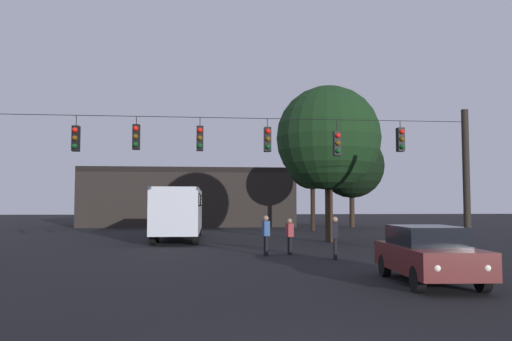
{
  "coord_description": "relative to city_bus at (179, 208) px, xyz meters",
  "views": [
    {
      "loc": [
        -1.51,
        -6.4,
        2.1
      ],
      "look_at": [
        0.49,
        12.83,
        3.35
      ],
      "focal_mm": 37.06,
      "sensor_mm": 36.0,
      "label": 1
    }
  ],
  "objects": [
    {
      "name": "ground_plane",
      "position": [
        2.8,
        -1.19,
        -1.87
      ],
      "size": [
        168.0,
        168.0,
        0.0
      ],
      "primitive_type": "plane",
      "color": "black",
      "rests_on": "ground"
    },
    {
      "name": "overhead_signal_span",
      "position": [
        2.77,
        -11.95,
        1.77
      ],
      "size": [
        18.44,
        0.44,
        5.93
      ],
      "color": "black",
      "rests_on": "ground"
    },
    {
      "name": "city_bus",
      "position": [
        0.0,
        0.0,
        0.0
      ],
      "size": [
        2.72,
        11.04,
        3.0
      ],
      "color": "#B7BCC6",
      "rests_on": "ground"
    },
    {
      "name": "car_near_right",
      "position": [
        7.34,
        -18.44,
        -1.07
      ],
      "size": [
        2.1,
        4.43,
        1.52
      ],
      "color": "#511919",
      "rests_on": "ground"
    },
    {
      "name": "pedestrian_crossing_left",
      "position": [
        6.4,
        -12.24,
        -0.94
      ],
      "size": [
        0.32,
        0.41,
        1.64
      ],
      "color": "black",
      "rests_on": "ground"
    },
    {
      "name": "pedestrian_crossing_center",
      "position": [
        3.95,
        -10.52,
        -0.93
      ],
      "size": [
        0.3,
        0.4,
        1.65
      ],
      "color": "black",
      "rests_on": "ground"
    },
    {
      "name": "pedestrian_crossing_right",
      "position": [
        5.02,
        -10.04,
        -1.02
      ],
      "size": [
        0.29,
        0.39,
        1.51
      ],
      "color": "black",
      "rests_on": "ground"
    },
    {
      "name": "corner_building",
      "position": [
        0.11,
        22.0,
        0.91
      ],
      "size": [
        20.05,
        11.28,
        5.56
      ],
      "color": "black",
      "rests_on": "ground"
    },
    {
      "name": "tree_left_silhouette",
      "position": [
        8.46,
        -2.94,
        4.0
      ],
      "size": [
        5.92,
        5.92,
        8.84
      ],
      "color": "#2D2116",
      "rests_on": "ground"
    },
    {
      "name": "tree_behind_building",
      "position": [
        10.27,
        9.8,
        3.51
      ],
      "size": [
        4.14,
        4.14,
        7.47
      ],
      "color": "black",
      "rests_on": "ground"
    },
    {
      "name": "tree_right_far",
      "position": [
        15.32,
        16.03,
        3.88
      ],
      "size": [
        6.09,
        6.09,
        8.81
      ],
      "color": "#2D2116",
      "rests_on": "ground"
    }
  ]
}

